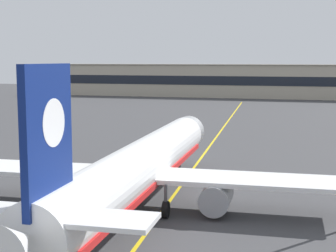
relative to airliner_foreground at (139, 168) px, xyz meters
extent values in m
cube|color=yellow|center=(0.59, 17.36, -3.37)|extent=(14.05, 179.50, 0.01)
cylinder|color=white|center=(-0.01, 0.15, 0.13)|extent=(5.39, 36.13, 3.80)
cone|color=white|center=(-0.86, 19.43, 0.13)|extent=(3.72, 2.76, 3.61)
cone|color=white|center=(0.85, -19.23, 0.53)|extent=(2.97, 2.92, 2.85)
cube|color=red|center=(-0.01, 0.15, -0.91)|extent=(5.18, 33.25, 0.44)
cube|color=black|center=(-0.77, 17.53, 0.80)|extent=(2.90, 1.22, 0.60)
cube|color=white|center=(-0.03, 0.75, -0.72)|extent=(32.18, 6.21, 0.36)
cylinder|color=gray|center=(-6.18, -0.53, -1.94)|extent=(2.46, 3.70, 2.30)
cylinder|color=black|center=(-6.26, 1.32, -1.94)|extent=(1.96, 0.27, 1.95)
cylinder|color=gray|center=(6.21, 0.02, -1.94)|extent=(2.46, 3.70, 2.30)
cylinder|color=black|center=(6.12, 1.87, -1.94)|extent=(1.96, 0.27, 1.95)
cube|color=navy|center=(0.69, -15.64, 4.68)|extent=(0.61, 4.81, 7.20)
cylinder|color=white|center=(0.68, -15.34, 5.40)|extent=(0.55, 2.42, 2.40)
cube|color=white|center=(0.72, -16.24, 0.99)|extent=(11.11, 3.28, 0.24)
cylinder|color=#4C4C51|center=(-0.65, 14.63, -1.89)|extent=(0.24, 0.24, 1.60)
cylinder|color=black|center=(-0.65, 14.63, -2.92)|extent=(0.44, 0.92, 0.90)
cylinder|color=#4C4C51|center=(-2.52, -1.97, -1.59)|extent=(0.24, 0.24, 1.60)
cylinder|color=black|center=(-2.52, -1.97, -2.72)|extent=(0.46, 1.32, 1.30)
cylinder|color=#4C4C51|center=(2.68, -1.74, -1.59)|extent=(0.24, 0.24, 1.60)
cylinder|color=black|center=(2.68, -1.74, -2.72)|extent=(0.46, 1.32, 1.30)
cube|color=#B2A893|center=(7.25, 126.68, 1.64)|extent=(162.44, 12.00, 10.01)
cube|color=black|center=(7.25, 120.63, 2.04)|extent=(155.94, 0.12, 2.80)
cube|color=gray|center=(7.25, 126.68, 6.84)|extent=(162.84, 12.40, 0.40)
camera|label=1|loc=(13.10, -37.99, 8.47)|focal=55.30mm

